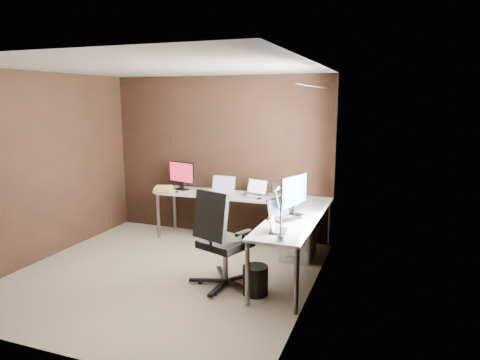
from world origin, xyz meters
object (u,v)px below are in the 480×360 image
monitor_right (294,193)px  laptop_silver (255,192)px  wastebasket (255,280)px  desk_lamp (276,205)px  drawer_pedestal (298,236)px  laptop_white (222,189)px  monitor_left (182,174)px  laptop_black_small (276,228)px  book_stack (164,189)px  laptop_black_big (282,214)px  office_chair (223,258)px

monitor_right → laptop_silver: (-0.80, 0.91, -0.24)m
monitor_right → wastebasket: monitor_right is taller
laptop_silver → desk_lamp: desk_lamp is taller
drawer_pedestal → laptop_white: size_ratio=1.60×
laptop_white → wastebasket: bearing=-57.6°
drawer_pedestal → monitor_left: (-1.98, 0.40, 0.68)m
laptop_white → desk_lamp: 2.31m
laptop_black_small → book_stack: laptop_black_small is taller
laptop_black_big → desk_lamp: 0.82m
monitor_left → laptop_silver: bearing=14.9°
laptop_silver → wastebasket: bearing=-55.7°
laptop_white → laptop_black_big: (1.23, -1.09, -0.00)m
office_chair → drawer_pedestal: bearing=82.7°
monitor_left → monitor_right: (2.03, -0.92, 0.04)m
laptop_black_small → wastebasket: (-0.21, -0.06, -0.61)m
laptop_silver → wastebasket: (0.56, -1.67, -0.62)m
office_chair → laptop_white: bearing=132.6°
desk_lamp → office_chair: desk_lamp is taller
drawer_pedestal → monitor_right: (0.05, -0.52, 0.72)m
drawer_pedestal → monitor_right: 0.89m
laptop_black_small → office_chair: office_chair is taller
wastebasket → laptop_black_big: bearing=76.4°
monitor_right → wastebasket: size_ratio=1.86×
monitor_right → laptop_white: monitor_right is taller
wastebasket → desk_lamp: bearing=-30.6°
drawer_pedestal → laptop_white: 1.43m
laptop_black_big → book_stack: bearing=98.8°
laptop_white → office_chair: bearing=-67.9°
office_chair → wastebasket: (0.42, -0.08, -0.17)m
laptop_silver → laptop_black_small: size_ratio=1.54×
laptop_white → desk_lamp: desk_lamp is taller
monitor_left → monitor_right: bearing=-9.2°
laptop_black_small → desk_lamp: bearing=-172.8°
office_chair → book_stack: bearing=158.8°
monitor_left → laptop_silver: (1.23, -0.01, -0.20)m
desk_lamp → laptop_black_small: bearing=127.2°
laptop_white → office_chair: size_ratio=0.32×
monitor_left → wastebasket: size_ratio=1.52×
laptop_black_small → office_chair: (-0.63, 0.02, -0.43)m
laptop_black_big → book_stack: laptop_black_big is taller
laptop_silver → monitor_right: bearing=-32.9°
monitor_right → laptop_silver: monitor_right is taller
drawer_pedestal → laptop_white: (-1.29, 0.40, 0.48)m
laptop_silver → book_stack: bearing=-154.5°
laptop_white → laptop_silver: laptop_white is taller
drawer_pedestal → wastebasket: bearing=-98.7°
drawer_pedestal → desk_lamp: bearing=-86.9°
office_chair → desk_lamp: bearing=1.0°
laptop_black_big → book_stack: 2.27m
laptop_white → desk_lamp: bearing=-54.1°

